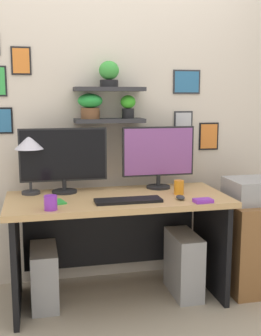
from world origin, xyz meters
name	(u,v)px	position (x,y,z in m)	size (l,w,h in m)	color
ground_plane	(119,298)	(0.00, 0.00, 0.00)	(8.00, 8.00, 0.00)	tan
back_wall_assembly	(106,107)	(0.00, 0.44, 1.35)	(4.40, 0.24, 2.70)	beige
desk	(117,224)	(0.00, 0.05, 0.54)	(1.52, 0.68, 0.75)	tan
monitor_left	(64,158)	(-0.35, 0.22, 1.00)	(0.62, 0.18, 0.46)	black
monitor_right	(158,155)	(0.35, 0.22, 1.00)	(0.55, 0.18, 0.46)	black
keyboard	(128,200)	(0.04, -0.16, 0.76)	(0.44, 0.14, 0.02)	black
computer_mouse	(180,197)	(0.39, -0.17, 0.77)	(0.06, 0.09, 0.03)	#2D2D33
desk_lamp	(29,146)	(-0.59, 0.22, 1.09)	(0.20, 0.20, 0.42)	#2D2D33
cell_phone	(58,202)	(-0.41, -0.07, 0.76)	(0.07, 0.14, 0.01)	green
coffee_mug	(51,203)	(-0.47, -0.25, 0.80)	(0.08, 0.08, 0.09)	purple
pen_cup	(179,187)	(0.43, -0.02, 0.80)	(0.07, 0.07, 0.10)	orange
scissors_tray	(203,201)	(0.51, -0.28, 0.76)	(0.12, 0.08, 0.02)	purple
drawer_cabinet	(251,244)	(1.02, -0.02, 0.33)	(0.44, 0.50, 0.66)	brown
printer	(254,190)	(1.02, -0.02, 0.75)	(0.38, 0.34, 0.17)	#9E9EA3
computer_tower_left	(44,276)	(-0.52, 0.04, 0.20)	(0.18, 0.40, 0.40)	#99999E
computer_tower_right	(184,264)	(0.48, -0.03, 0.23)	(0.18, 0.40, 0.46)	#99999E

